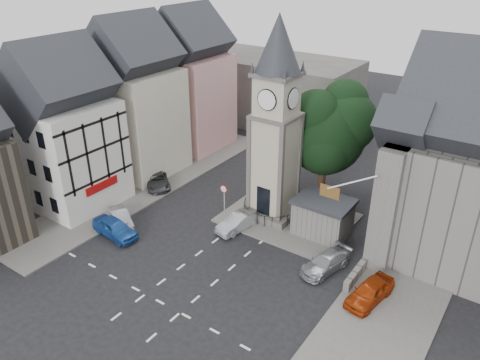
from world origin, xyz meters
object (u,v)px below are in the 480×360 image
Objects in this scene: stone_shelter at (323,217)px; car_west_blue at (115,228)px; car_east_red at (370,292)px; pedestrian at (408,254)px; clock_tower at (276,123)px.

stone_shelter is 1.02× the size of car_west_blue.
car_east_red is 5.37m from pedestrian.
clock_tower is 13.63m from pedestrian.
stone_shelter reaches higher than pedestrian.
clock_tower is at bearing -35.45° from car_west_blue.
car_west_blue is 19.46m from car_east_red.
pedestrian is (19.82, 9.48, 0.10)m from car_west_blue.
pedestrian is at bearing 0.62° from stone_shelter.
pedestrian is (0.81, 5.31, 0.11)m from car_east_red.
stone_shelter is at bearing 148.80° from car_east_red.
clock_tower is 3.96× the size of car_east_red.
car_west_blue is 21.97m from pedestrian.
car_east_red is at bearing -73.00° from car_west_blue.
car_west_blue is at bearing -157.21° from car_east_red.
stone_shelter is 2.65× the size of pedestrian.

